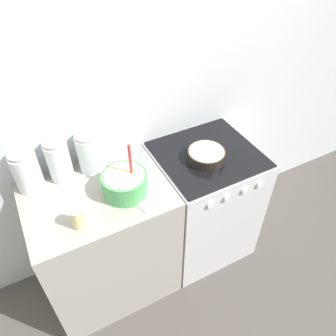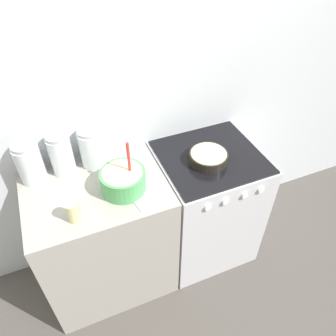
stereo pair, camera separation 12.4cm
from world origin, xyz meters
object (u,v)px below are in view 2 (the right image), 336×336
object	(u,v)px
tin_can	(73,212)
stove	(205,205)
baking_pan	(208,157)
mixing_bowl	(123,179)
storage_jar_right	(92,150)
storage_jar_left	(30,165)
storage_jar_middle	(62,156)

from	to	relation	value
tin_can	stove	bearing A→B (deg)	11.52
stove	baking_pan	xyz separation A→B (m)	(-0.04, -0.04, 0.49)
tin_can	mixing_bowl	bearing A→B (deg)	20.74
mixing_bowl	storage_jar_right	xyz separation A→B (m)	(-0.10, 0.28, 0.03)
storage_jar_right	stove	bearing A→B (deg)	-17.15
stove	mixing_bowl	xyz separation A→B (m)	(-0.59, -0.07, 0.53)
tin_can	baking_pan	bearing A→B (deg)	9.50
mixing_bowl	baking_pan	size ratio (longest dim) A/B	1.32
stove	tin_can	bearing A→B (deg)	-168.48
baking_pan	storage_jar_right	world-z (taller)	storage_jar_right
stove	storage_jar_right	xyz separation A→B (m)	(-0.69, 0.21, 0.56)
stove	storage_jar_left	bearing A→B (deg)	168.45
stove	storage_jar_middle	distance (m)	1.06
mixing_bowl	storage_jar_left	world-z (taller)	mixing_bowl
mixing_bowl	storage_jar_left	bearing A→B (deg)	148.32
baking_pan	storage_jar_right	bearing A→B (deg)	158.82
mixing_bowl	storage_jar_left	distance (m)	0.53
storage_jar_right	tin_can	world-z (taller)	storage_jar_right
stove	mixing_bowl	size ratio (longest dim) A/B	2.95
baking_pan	tin_can	world-z (taller)	tin_can
mixing_bowl	storage_jar_left	xyz separation A→B (m)	(-0.45, 0.28, 0.03)
stove	storage_jar_left	world-z (taller)	storage_jar_left
baking_pan	storage_jar_middle	xyz separation A→B (m)	(-0.82, 0.25, 0.08)
stove	tin_can	world-z (taller)	tin_can
baking_pan	storage_jar_left	distance (m)	1.03
stove	tin_can	distance (m)	1.04
baking_pan	storage_jar_left	size ratio (longest dim) A/B	0.95
baking_pan	storage_jar_right	distance (m)	0.70
baking_pan	tin_can	bearing A→B (deg)	-170.50
mixing_bowl	storage_jar_middle	size ratio (longest dim) A/B	1.21
storage_jar_middle	storage_jar_right	distance (m)	0.18
storage_jar_left	storage_jar_right	distance (m)	0.35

